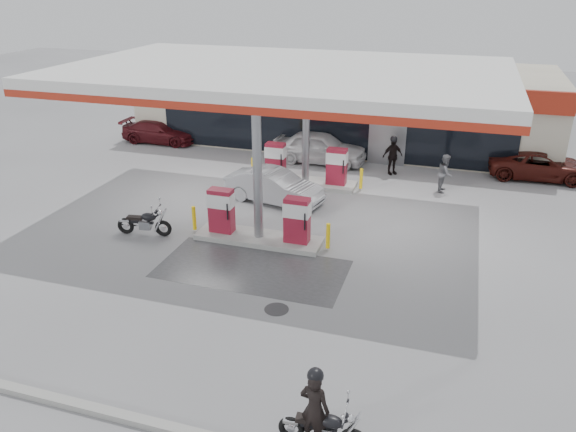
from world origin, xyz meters
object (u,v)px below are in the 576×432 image
at_px(biker_main, 315,409).
at_px(parked_car_left, 159,132).
at_px(pump_island_near, 259,222).
at_px(pump_island_far, 306,169).
at_px(main_motorcycle, 324,429).
at_px(parked_motorcycle, 145,223).
at_px(biker_walking, 392,156).
at_px(parked_car_right, 540,165).
at_px(sedan_white, 320,147).
at_px(hatchback_silver, 274,187).
at_px(attendant, 445,173).

height_order(biker_main, parked_car_left, biker_main).
distance_m(pump_island_near, parked_car_left, 13.82).
height_order(pump_island_far, main_motorcycle, pump_island_far).
bearing_deg(parked_motorcycle, biker_walking, 42.22).
relative_size(pump_island_far, parked_car_right, 1.14).
distance_m(pump_island_far, biker_walking, 4.32).
xyz_separation_m(biker_main, sedan_white, (-4.45, 17.60, -0.09)).
bearing_deg(sedan_white, parked_car_right, -83.07).
distance_m(parked_car_right, biker_walking, 6.69).
xyz_separation_m(pump_island_near, biker_main, (4.27, -8.40, 0.16)).
height_order(parked_motorcycle, hatchback_silver, hatchback_silver).
height_order(parked_car_left, parked_car_right, parked_car_right).
height_order(hatchback_silver, parked_car_left, hatchback_silver).
bearing_deg(parked_motorcycle, pump_island_far, 50.18).
bearing_deg(sedan_white, hatchback_silver, 177.58).
relative_size(parked_car_left, biker_walking, 2.42).
relative_size(sedan_white, parked_car_right, 1.02).
height_order(sedan_white, parked_car_left, sedan_white).
bearing_deg(parked_car_left, attendant, -101.80).
height_order(biker_main, biker_walking, biker_main).
distance_m(pump_island_near, hatchback_silver, 3.66).
relative_size(parked_motorcycle, parked_car_left, 0.48).
bearing_deg(parked_car_right, attendant, 124.33).
xyz_separation_m(pump_island_near, parked_motorcycle, (-4.06, -0.79, -0.25)).
distance_m(pump_island_near, main_motorcycle, 9.50).
height_order(pump_island_far, parked_car_right, pump_island_far).
distance_m(parked_motorcycle, sedan_white, 10.72).
distance_m(attendant, hatchback_silver, 7.42).
xyz_separation_m(biker_main, attendant, (1.67, 15.40, -0.05)).
xyz_separation_m(sedan_white, biker_walking, (3.65, -0.63, 0.09)).
bearing_deg(main_motorcycle, biker_main, -178.96).
xyz_separation_m(pump_island_near, attendant, (5.94, 7.00, 0.11)).
bearing_deg(main_motorcycle, sedan_white, 101.52).
xyz_separation_m(parked_car_left, biker_walking, (13.01, -1.43, 0.26)).
distance_m(main_motorcycle, biker_main, 0.50).
xyz_separation_m(parked_motorcycle, attendant, (10.00, 7.79, 0.36)).
xyz_separation_m(biker_main, hatchback_silver, (-4.92, 12.00, -0.19)).
bearing_deg(pump_island_far, pump_island_near, -90.00).
height_order(pump_island_near, sedan_white, pump_island_near).
bearing_deg(attendant, hatchback_silver, 120.58).
distance_m(main_motorcycle, parked_car_left, 23.11).
relative_size(biker_main, parked_car_right, 0.39).
bearing_deg(parked_motorcycle, hatchback_silver, 43.22).
height_order(main_motorcycle, attendant, attendant).
relative_size(main_motorcycle, parked_car_left, 0.43).
relative_size(pump_island_far, parked_motorcycle, 2.53).
bearing_deg(pump_island_near, sedan_white, 91.08).
relative_size(pump_island_far, biker_walking, 2.96).
distance_m(sedan_white, attendant, 6.50).
height_order(pump_island_far, biker_walking, pump_island_far).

